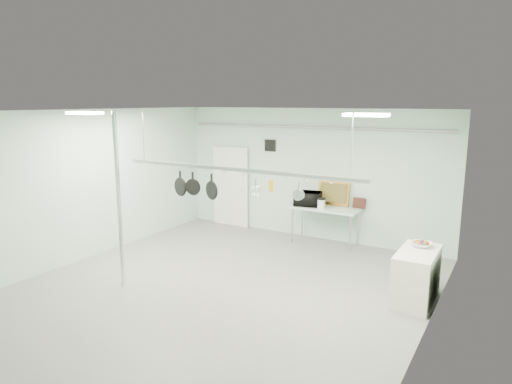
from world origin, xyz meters
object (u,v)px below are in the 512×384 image
Objects in this scene: coffee_canister at (321,204)px; fruit_bowl at (422,244)px; skillet_right at (212,187)px; side_cabinet at (416,276)px; skillet_mid at (193,184)px; pot_rack at (234,168)px; chrome_pole at (119,201)px; prep_table at (325,210)px; skillet_left at (180,183)px; microwave at (308,199)px.

coffee_canister is 3.15m from fruit_bowl.
fruit_bowl is 0.73× the size of skillet_right.
skillet_right is (-3.43, -1.10, 1.40)m from side_cabinet.
skillet_mid is 0.43m from skillet_right.
coffee_canister is at bearing 83.58° from pot_rack.
pot_rack is at bearing 25.35° from chrome_pole.
fruit_bowl is at bearing -37.11° from prep_table.
coffee_canister is at bearing 141.70° from side_cabinet.
skillet_right is (-0.48, 0.00, -0.38)m from pot_rack.
skillet_right is at bearing -9.43° from skillet_mid.
skillet_left is at bearing 180.00° from pot_rack.
skillet_right is (0.43, 0.00, -0.01)m from skillet_mid.
skillet_mid is at bearing -164.11° from side_cabinet.
skillet_right is (0.73, 0.00, 0.00)m from skillet_left.
skillet_left reaches higher than coffee_canister.
skillet_mid is (0.99, 0.90, 0.26)m from chrome_pole.
microwave is 1.80× the size of fruit_bowl.
microwave is 3.53m from skillet_left.
pot_rack is 3.44m from microwave.
chrome_pole is at bearing -147.05° from skillet_mid.
pot_rack reaches higher than skillet_right.
side_cabinet is 3.35m from coffee_canister.
skillet_mid is (-0.89, -3.24, 0.79)m from microwave.
skillet_left is at bearing 52.57° from chrome_pole.
microwave is at bearing 144.28° from side_cabinet.
chrome_pole is 2.19m from pot_rack.
microwave reaches higher than coffee_canister.
chrome_pole reaches higher than skillet_right.
skillet_right reaches higher than coffee_canister.
chrome_pole is 6.80× the size of skillet_right.
coffee_canister is 0.48× the size of skillet_mid.
skillet_mid is (-3.86, -1.10, 1.41)m from side_cabinet.
microwave reaches higher than side_cabinet.
skillet_left reaches higher than side_cabinet.
pot_rack reaches higher than skillet_left.
chrome_pole is 1.36m from skillet_mid.
prep_table is at bearing 83.09° from pot_rack.
fruit_bowl is (2.95, 1.37, -1.29)m from pot_rack.
fruit_bowl reaches higher than side_cabinet.
prep_table is at bearing 95.80° from skillet_right.
skillet_mid is (0.30, 0.00, 0.02)m from skillet_left.
coffee_canister is at bearing 145.57° from fruit_bowl.
chrome_pole is at bearing -119.10° from coffee_canister.
side_cabinet is at bearing 22.41° from chrome_pole.
pot_rack is at bearing -96.91° from prep_table.
skillet_left is at bearing -116.43° from coffee_canister.
microwave is 0.40m from coffee_canister.
microwave is at bearing 102.77° from skillet_right.
skillet_left is (-1.21, 0.00, -0.38)m from pot_rack.
coffee_canister is 3.37m from skillet_right.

